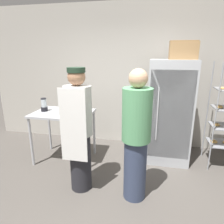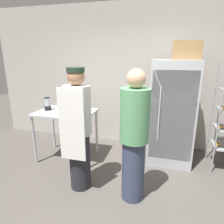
# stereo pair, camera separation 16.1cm
# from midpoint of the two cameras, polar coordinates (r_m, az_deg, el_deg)

# --- Properties ---
(ground_plane) EXTENTS (14.00, 14.00, 0.00)m
(ground_plane) POSITION_cam_midpoint_polar(r_m,az_deg,el_deg) (2.78, 0.54, -26.50)
(ground_plane) COLOR #4C4742
(back_wall) EXTENTS (6.40, 0.12, 2.87)m
(back_wall) POSITION_cam_midpoint_polar(r_m,az_deg,el_deg) (4.22, 8.15, 9.88)
(back_wall) COLOR #ADA89E
(back_wall) RESTS_ON ground_plane
(refrigerator) EXTENTS (0.74, 0.73, 1.81)m
(refrigerator) POSITION_cam_midpoint_polar(r_m,az_deg,el_deg) (3.66, 17.92, -0.21)
(refrigerator) COLOR #ADAFB5
(refrigerator) RESTS_ON ground_plane
(prep_counter) EXTENTS (1.01, 0.71, 0.91)m
(prep_counter) POSITION_cam_midpoint_polar(r_m,az_deg,el_deg) (3.65, -11.87, -1.55)
(prep_counter) COLOR #ADAFB5
(prep_counter) RESTS_ON ground_plane
(donut_box) EXTENTS (0.28, 0.24, 0.29)m
(donut_box) POSITION_cam_midpoint_polar(r_m,az_deg,el_deg) (3.60, -10.21, 0.98)
(donut_box) COLOR silver
(donut_box) RESTS_ON prep_counter
(blender_pitcher) EXTENTS (0.12, 0.12, 0.24)m
(blender_pitcher) POSITION_cam_midpoint_polar(r_m,az_deg,el_deg) (3.77, -16.79, 2.08)
(blender_pitcher) COLOR black
(blender_pitcher) RESTS_ON prep_counter
(cardboard_storage_box) EXTENTS (0.44, 0.30, 0.29)m
(cardboard_storage_box) POSITION_cam_midpoint_polar(r_m,az_deg,el_deg) (3.50, 21.83, 16.05)
(cardboard_storage_box) COLOR #937047
(cardboard_storage_box) RESTS_ON refrigerator
(person_baker) EXTENTS (0.37, 0.38, 1.73)m
(person_baker) POSITION_cam_midpoint_polar(r_m,az_deg,el_deg) (2.76, -7.99, -4.94)
(person_baker) COLOR #232328
(person_baker) RESTS_ON ground_plane
(person_customer) EXTENTS (0.37, 0.37, 1.73)m
(person_customer) POSITION_cam_midpoint_polar(r_m,az_deg,el_deg) (2.55, 8.17, -7.18)
(person_customer) COLOR #333D56
(person_customer) RESTS_ON ground_plane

